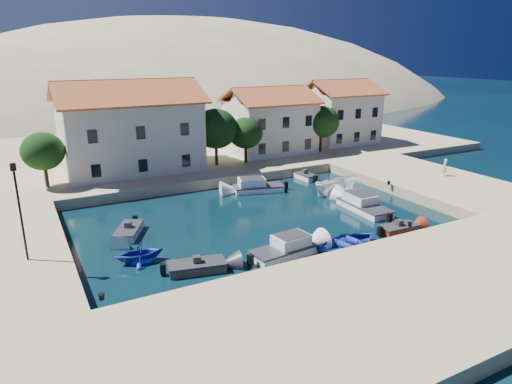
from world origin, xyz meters
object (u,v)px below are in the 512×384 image
at_px(building_left, 130,125).
at_px(boat_east, 336,195).
at_px(lamppost, 19,203).
at_px(cabin_cruiser_south, 284,250).
at_px(building_right, 339,111).
at_px(building_mid, 270,119).
at_px(pedestrian, 445,167).
at_px(rowboat_south, 349,248).
at_px(cabin_cruiser_east, 365,206).

relative_size(building_left, boat_east, 3.00).
height_order(lamppost, cabin_cruiser_south, lamppost).
height_order(building_left, building_right, building_left).
relative_size(building_mid, pedestrian, 5.75).
distance_m(building_mid, lamppost, 36.21).
height_order(building_mid, rowboat_south, building_mid).
distance_m(cabin_cruiser_south, rowboat_south, 5.01).
distance_m(boat_east, pedestrian, 12.54).
distance_m(lamppost, cabin_cruiser_south, 17.03).
bearing_deg(boat_east, cabin_cruiser_east, 173.41).
relative_size(rowboat_south, boat_east, 1.07).
relative_size(building_mid, cabin_cruiser_east, 1.86).
bearing_deg(cabin_cruiser_east, rowboat_south, 134.78).
distance_m(cabin_cruiser_south, pedestrian, 25.14).
xyz_separation_m(cabin_cruiser_east, pedestrian, (12.86, 2.46, 1.44)).
bearing_deg(cabin_cruiser_south, boat_east, 32.60).
height_order(boat_east, pedestrian, pedestrian).
height_order(lamppost, pedestrian, lamppost).
relative_size(boat_east, pedestrian, 2.68).
bearing_deg(building_left, pedestrian, -32.91).
distance_m(building_mid, cabin_cruiser_south, 30.14).
distance_m(cabin_cruiser_south, cabin_cruiser_east, 12.13).
xyz_separation_m(rowboat_south, cabin_cruiser_east, (6.36, 5.74, 0.48)).
relative_size(cabin_cruiser_south, cabin_cruiser_east, 0.87).
xyz_separation_m(building_left, rowboat_south, (8.96, -26.45, -5.94)).
xyz_separation_m(lamppost, boat_east, (27.55, 4.31, -4.75)).
height_order(building_left, cabin_cruiser_east, building_left).
xyz_separation_m(building_mid, pedestrian, (10.18, -19.24, -3.31)).
relative_size(building_right, pedestrian, 5.17).
xyz_separation_m(building_right, cabin_cruiser_south, (-25.90, -27.32, -5.00)).
bearing_deg(pedestrian, building_right, -124.44).
height_order(building_right, boat_east, building_right).
bearing_deg(building_mid, lamppost, -144.55).
distance_m(building_left, building_mid, 18.04).
relative_size(building_left, cabin_cruiser_south, 3.01).
relative_size(building_left, building_mid, 1.40).
height_order(lamppost, cabin_cruiser_east, lamppost).
bearing_deg(boat_east, rowboat_south, 148.31).
bearing_deg(rowboat_south, lamppost, 61.33).
bearing_deg(cabin_cruiser_south, pedestrian, 10.12).
height_order(lamppost, rowboat_south, lamppost).
relative_size(rowboat_south, pedestrian, 2.87).
bearing_deg(building_right, rowboat_south, -126.49).
xyz_separation_m(building_mid, cabin_cruiser_south, (-13.90, -26.32, -4.75)).
bearing_deg(lamppost, pedestrian, 2.54).
bearing_deg(building_left, building_mid, 3.18).
distance_m(building_right, rowboat_south, 35.81).
relative_size(building_right, lamppost, 1.52).
bearing_deg(rowboat_south, cabin_cruiser_south, 65.75).
height_order(building_left, lamppost, building_left).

